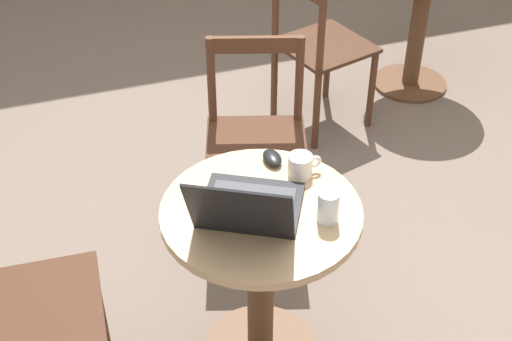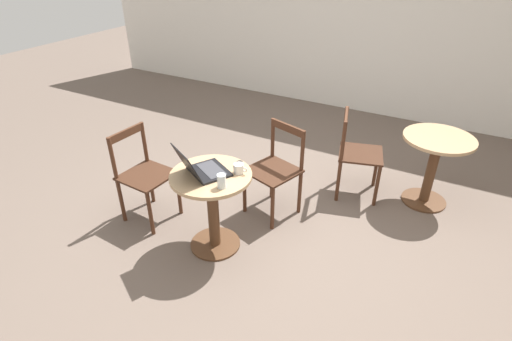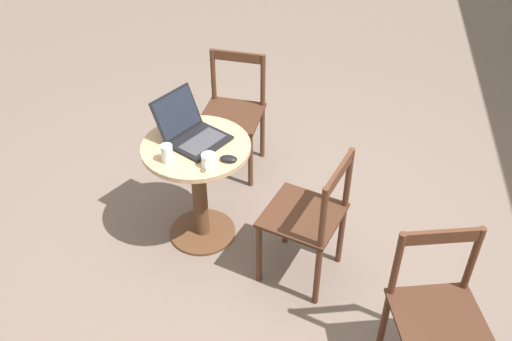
% 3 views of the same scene
% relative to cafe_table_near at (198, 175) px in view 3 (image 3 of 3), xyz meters
% --- Properties ---
extents(ground_plane, '(16.00, 16.00, 0.00)m').
position_rel_cafe_table_near_xyz_m(ground_plane, '(0.24, 0.43, -0.50)').
color(ground_plane, '#66564C').
extents(cafe_table_near, '(0.65, 0.65, 0.72)m').
position_rel_cafe_table_near_xyz_m(cafe_table_near, '(0.00, 0.00, 0.00)').
color(cafe_table_near, '#51331E').
rests_on(cafe_table_near, ground_plane).
extents(chair_near_left, '(0.45, 0.45, 0.87)m').
position_rel_cafe_table_near_xyz_m(chair_near_left, '(-0.79, 0.05, -0.05)').
color(chair_near_left, '#472819').
rests_on(chair_near_left, ground_plane).
extents(chair_near_back, '(0.53, 0.53, 0.87)m').
position_rel_cafe_table_near_xyz_m(chair_near_back, '(0.22, 0.71, -0.05)').
color(chair_near_back, '#472819').
rests_on(chair_near_back, ground_plane).
extents(chair_mid_left, '(0.52, 0.52, 0.87)m').
position_rel_cafe_table_near_xyz_m(chair_mid_left, '(0.79, 1.38, -0.05)').
color(chair_mid_left, '#472819').
rests_on(chair_mid_left, ground_plane).
extents(laptop, '(0.45, 0.47, 0.26)m').
position_rel_cafe_table_near_xyz_m(laptop, '(-0.05, -0.03, 0.28)').
color(laptop, black).
rests_on(laptop, cafe_table_near).
extents(mouse, '(0.06, 0.10, 0.03)m').
position_rel_cafe_table_near_xyz_m(mouse, '(0.12, 0.22, 0.24)').
color(mouse, black).
rests_on(mouse, cafe_table_near).
extents(mug, '(0.12, 0.08, 0.08)m').
position_rel_cafe_table_near_xyz_m(mug, '(0.18, 0.13, 0.26)').
color(mug, silver).
rests_on(mug, cafe_table_near).
extents(drinking_glass, '(0.07, 0.07, 0.11)m').
position_rel_cafe_table_near_xyz_m(drinking_glass, '(0.18, -0.12, 0.28)').
color(drinking_glass, silver).
rests_on(drinking_glass, cafe_table_near).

